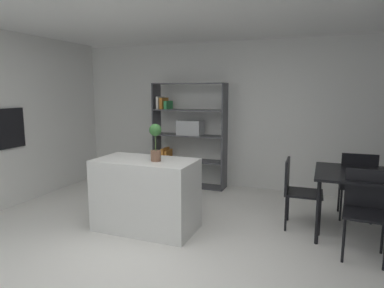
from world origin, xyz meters
TOP-DOWN VIEW (x-y plane):
  - ground_plane at (0.00, 0.00)m, footprint 9.54×9.54m
  - back_partition at (0.00, 3.11)m, footprint 6.94×0.06m
  - built_in_oven at (-2.72, 0.73)m, footprint 0.06×0.62m
  - kitchen_island at (-0.44, 0.75)m, footprint 1.24×0.67m
  - potted_plant_on_island at (-0.28, 0.73)m, footprint 0.15×0.15m
  - open_bookshelf at (-0.75, 2.80)m, footprint 1.34×0.34m
  - dining_table at (2.04, 1.51)m, footprint 1.04×0.99m
  - dining_chair_far at (2.04, 2.03)m, footprint 0.45×0.45m
  - dining_chair_island_side at (1.30, 1.51)m, footprint 0.47×0.45m
  - dining_chair_near at (2.05, 0.99)m, footprint 0.46×0.48m

SIDE VIEW (x-z plane):
  - ground_plane at x=0.00m, z-range 0.00..0.00m
  - kitchen_island at x=-0.44m, z-range 0.00..0.89m
  - dining_chair_island_side at x=1.30m, z-range 0.09..0.97m
  - dining_chair_far at x=2.04m, z-range 0.08..1.01m
  - dining_chair_near at x=2.05m, z-range 0.10..1.00m
  - dining_table at x=2.04m, z-range 0.31..1.08m
  - open_bookshelf at x=-0.75m, z-range 0.03..1.89m
  - potted_plant_on_island at x=-0.28m, z-range 0.93..1.38m
  - built_in_oven at x=-2.72m, z-range 0.89..1.48m
  - back_partition at x=0.00m, z-range 0.00..2.59m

